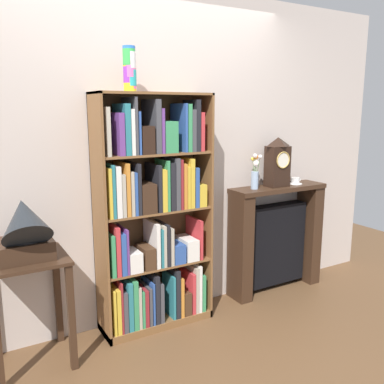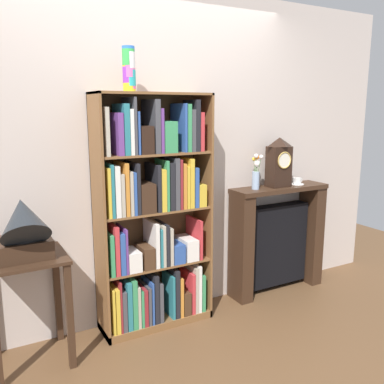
% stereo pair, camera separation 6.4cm
% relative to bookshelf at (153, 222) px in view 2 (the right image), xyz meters
% --- Properties ---
extents(ground_plane, '(7.66, 6.40, 0.02)m').
position_rel_bookshelf_xyz_m(ground_plane, '(0.02, -0.10, -0.85)').
color(ground_plane, brown).
extents(wall_back, '(4.66, 0.08, 2.61)m').
position_rel_bookshelf_xyz_m(wall_back, '(0.17, 0.20, 0.46)').
color(wall_back, beige).
rests_on(wall_back, ground).
extents(bookshelf, '(0.88, 0.31, 1.81)m').
position_rel_bookshelf_xyz_m(bookshelf, '(0.00, 0.00, 0.00)').
color(bookshelf, brown).
rests_on(bookshelf, ground).
extents(cup_stack, '(0.09, 0.09, 0.30)m').
position_rel_bookshelf_xyz_m(cup_stack, '(-0.17, -0.03, 1.12)').
color(cup_stack, yellow).
rests_on(cup_stack, bookshelf).
extents(side_table_left, '(0.51, 0.46, 0.75)m').
position_rel_bookshelf_xyz_m(side_table_left, '(-0.93, -0.07, -0.30)').
color(side_table_left, '#382316').
rests_on(side_table_left, ground).
extents(gramophone, '(0.33, 0.44, 0.48)m').
position_rel_bookshelf_xyz_m(gramophone, '(-0.93, -0.13, 0.12)').
color(gramophone, '#382316').
rests_on(gramophone, side_table_left).
extents(fireplace_mantel, '(0.95, 0.26, 1.00)m').
position_rel_bookshelf_xyz_m(fireplace_mantel, '(1.27, 0.05, -0.35)').
color(fireplace_mantel, '#382316').
rests_on(fireplace_mantel, ground).
extents(mantel_clock, '(0.20, 0.15, 0.44)m').
position_rel_bookshelf_xyz_m(mantel_clock, '(1.25, 0.03, 0.38)').
color(mantel_clock, black).
rests_on(mantel_clock, fireplace_mantel).
extents(flower_vase, '(0.08, 0.11, 0.31)m').
position_rel_bookshelf_xyz_m(flower_vase, '(1.00, 0.03, 0.30)').
color(flower_vase, '#99B2D1').
rests_on(flower_vase, fireplace_mantel).
extents(teacup_with_saucer, '(0.13, 0.13, 0.06)m').
position_rel_bookshelf_xyz_m(teacup_with_saucer, '(1.47, 0.03, 0.19)').
color(teacup_with_saucer, white).
rests_on(teacup_with_saucer, fireplace_mantel).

